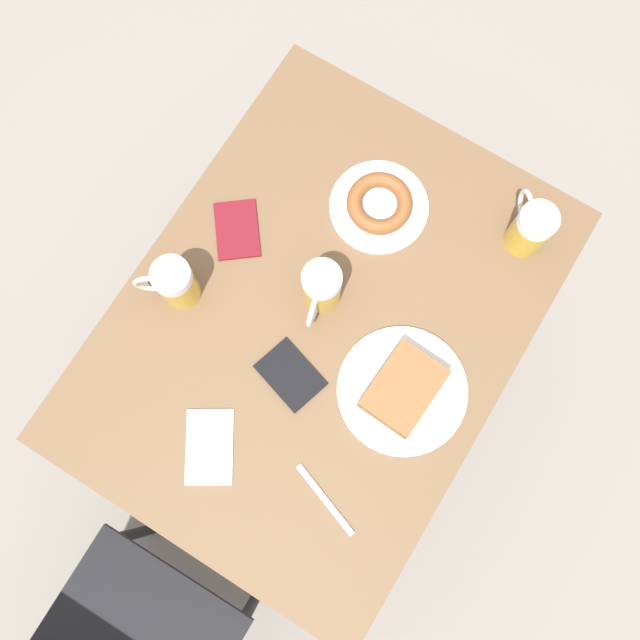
{
  "coord_description": "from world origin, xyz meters",
  "views": [
    {
      "loc": [
        -0.17,
        0.27,
        2.12
      ],
      "look_at": [
        0.0,
        0.0,
        0.74
      ],
      "focal_mm": 40.0,
      "sensor_mm": 36.0,
      "label": 1
    }
  ],
  "objects_px": {
    "beer_mug_left": "(321,288)",
    "beer_mug_right": "(530,228)",
    "plate_with_cake": "(403,390)",
    "napkin_folded": "(209,447)",
    "fork": "(325,499)",
    "plate_with_donut": "(379,205)",
    "passport_far_edge": "(237,230)",
    "beer_mug_center": "(175,283)",
    "passport_near_edge": "(290,375)"
  },
  "relations": [
    {
      "from": "beer_mug_left",
      "to": "beer_mug_right",
      "type": "xyz_separation_m",
      "value": [
        -0.29,
        -0.32,
        0.0
      ]
    },
    {
      "from": "plate_with_cake",
      "to": "napkin_folded",
      "type": "height_order",
      "value": "plate_with_cake"
    },
    {
      "from": "napkin_folded",
      "to": "fork",
      "type": "relative_size",
      "value": 1.08
    },
    {
      "from": "plate_with_donut",
      "to": "passport_far_edge",
      "type": "xyz_separation_m",
      "value": [
        0.23,
        0.2,
        -0.01
      ]
    },
    {
      "from": "fork",
      "to": "napkin_folded",
      "type": "bearing_deg",
      "value": 7.78
    },
    {
      "from": "beer_mug_right",
      "to": "fork",
      "type": "relative_size",
      "value": 0.82
    },
    {
      "from": "beer_mug_center",
      "to": "passport_far_edge",
      "type": "bearing_deg",
      "value": -98.14
    },
    {
      "from": "beer_mug_left",
      "to": "passport_far_edge",
      "type": "bearing_deg",
      "value": -7.7
    },
    {
      "from": "plate_with_cake",
      "to": "fork",
      "type": "distance_m",
      "value": 0.26
    },
    {
      "from": "plate_with_donut",
      "to": "plate_with_cake",
      "type": "bearing_deg",
      "value": 127.47
    },
    {
      "from": "fork",
      "to": "passport_near_edge",
      "type": "height_order",
      "value": "passport_near_edge"
    },
    {
      "from": "plate_with_cake",
      "to": "passport_far_edge",
      "type": "relative_size",
      "value": 1.69
    },
    {
      "from": "beer_mug_center",
      "to": "napkin_folded",
      "type": "height_order",
      "value": "beer_mug_center"
    },
    {
      "from": "beer_mug_right",
      "to": "passport_far_edge",
      "type": "xyz_separation_m",
      "value": [
        0.51,
        0.29,
        -0.06
      ]
    },
    {
      "from": "beer_mug_right",
      "to": "plate_with_donut",
      "type": "bearing_deg",
      "value": 18.61
    },
    {
      "from": "fork",
      "to": "passport_near_edge",
      "type": "relative_size",
      "value": 1.09
    },
    {
      "from": "plate_with_donut",
      "to": "napkin_folded",
      "type": "distance_m",
      "value": 0.6
    },
    {
      "from": "plate_with_donut",
      "to": "passport_far_edge",
      "type": "relative_size",
      "value": 1.35
    },
    {
      "from": "beer_mug_center",
      "to": "plate_with_cake",
      "type": "bearing_deg",
      "value": -172.78
    },
    {
      "from": "beer_mug_center",
      "to": "passport_near_edge",
      "type": "relative_size",
      "value": 0.9
    },
    {
      "from": "beer_mug_left",
      "to": "passport_near_edge",
      "type": "relative_size",
      "value": 0.9
    },
    {
      "from": "beer_mug_center",
      "to": "passport_far_edge",
      "type": "xyz_separation_m",
      "value": [
        -0.02,
        -0.17,
        -0.06
      ]
    },
    {
      "from": "plate_with_cake",
      "to": "beer_mug_right",
      "type": "distance_m",
      "value": 0.41
    },
    {
      "from": "beer_mug_center",
      "to": "fork",
      "type": "xyz_separation_m",
      "value": [
        -0.47,
        0.2,
        -0.06
      ]
    },
    {
      "from": "plate_with_cake",
      "to": "passport_near_edge",
      "type": "xyz_separation_m",
      "value": [
        0.2,
        0.09,
        -0.02
      ]
    },
    {
      "from": "beer_mug_left",
      "to": "beer_mug_center",
      "type": "bearing_deg",
      "value": 29.66
    },
    {
      "from": "plate_with_cake",
      "to": "passport_near_edge",
      "type": "distance_m",
      "value": 0.22
    },
    {
      "from": "plate_with_cake",
      "to": "plate_with_donut",
      "type": "height_order",
      "value": "plate_with_cake"
    },
    {
      "from": "beer_mug_center",
      "to": "beer_mug_right",
      "type": "distance_m",
      "value": 0.71
    },
    {
      "from": "beer_mug_left",
      "to": "fork",
      "type": "bearing_deg",
      "value": 122.7
    },
    {
      "from": "beer_mug_center",
      "to": "passport_near_edge",
      "type": "xyz_separation_m",
      "value": [
        -0.28,
        0.03,
        -0.06
      ]
    },
    {
      "from": "beer_mug_right",
      "to": "napkin_folded",
      "type": "relative_size",
      "value": 0.76
    },
    {
      "from": "passport_far_edge",
      "to": "plate_with_donut",
      "type": "bearing_deg",
      "value": -138.91
    },
    {
      "from": "beer_mug_left",
      "to": "passport_near_edge",
      "type": "distance_m",
      "value": 0.18
    },
    {
      "from": "beer_mug_left",
      "to": "beer_mug_center",
      "type": "xyz_separation_m",
      "value": [
        0.25,
        0.14,
        0.0
      ]
    },
    {
      "from": "beer_mug_right",
      "to": "passport_near_edge",
      "type": "xyz_separation_m",
      "value": [
        0.26,
        0.49,
        -0.06
      ]
    },
    {
      "from": "plate_with_donut",
      "to": "passport_near_edge",
      "type": "distance_m",
      "value": 0.4
    },
    {
      "from": "beer_mug_right",
      "to": "passport_near_edge",
      "type": "height_order",
      "value": "beer_mug_right"
    },
    {
      "from": "plate_with_donut",
      "to": "beer_mug_right",
      "type": "relative_size",
      "value": 1.59
    },
    {
      "from": "plate_with_donut",
      "to": "beer_mug_left",
      "type": "height_order",
      "value": "beer_mug_left"
    },
    {
      "from": "passport_far_edge",
      "to": "beer_mug_right",
      "type": "bearing_deg",
      "value": -150.21
    },
    {
      "from": "plate_with_cake",
      "to": "beer_mug_center",
      "type": "relative_size",
      "value": 1.98
    },
    {
      "from": "plate_with_cake",
      "to": "beer_mug_right",
      "type": "relative_size",
      "value": 1.98
    },
    {
      "from": "beer_mug_center",
      "to": "fork",
      "type": "relative_size",
      "value": 0.82
    },
    {
      "from": "beer_mug_center",
      "to": "passport_near_edge",
      "type": "distance_m",
      "value": 0.29
    },
    {
      "from": "beer_mug_center",
      "to": "passport_far_edge",
      "type": "distance_m",
      "value": 0.18
    },
    {
      "from": "napkin_folded",
      "to": "fork",
      "type": "height_order",
      "value": "same"
    },
    {
      "from": "plate_with_donut",
      "to": "napkin_folded",
      "type": "height_order",
      "value": "plate_with_donut"
    },
    {
      "from": "passport_near_edge",
      "to": "plate_with_cake",
      "type": "bearing_deg",
      "value": -156.37
    },
    {
      "from": "plate_with_cake",
      "to": "beer_mug_center",
      "type": "xyz_separation_m",
      "value": [
        0.49,
        0.06,
        0.05
      ]
    }
  ]
}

